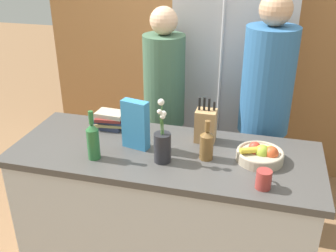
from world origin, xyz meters
TOP-DOWN VIEW (x-y plane):
  - kitchen_island at (0.00, 0.00)m, footprint 1.77×0.69m
  - back_wall_wood at (0.00, 1.51)m, footprint 2.97×0.12m
  - refrigerator at (0.26, 1.15)m, footprint 0.86×0.63m
  - fruit_bowl at (0.53, 0.03)m, footprint 0.26×0.26m
  - knife_block at (0.20, 0.19)m, footprint 0.12×0.10m
  - flower_vase at (0.02, -0.11)m, footprint 0.09×0.09m
  - cereal_box at (-0.17, 0.01)m, footprint 0.16×0.09m
  - coffee_mug at (0.56, -0.22)m, footprint 0.08×0.12m
  - book_stack at (-0.41, 0.21)m, footprint 0.20×0.16m
  - bottle_oil at (-0.35, -0.17)m, footprint 0.07×0.07m
  - bottle_vinegar at (0.24, -0.02)m, footprint 0.08×0.08m
  - person_at_sink at (-0.17, 0.63)m, footprint 0.29×0.29m
  - person_in_blue at (0.53, 0.57)m, footprint 0.33×0.33m

SIDE VIEW (x-z plane):
  - kitchen_island at x=0.00m, z-range 0.00..0.89m
  - person_at_sink at x=-0.17m, z-range 0.11..1.71m
  - fruit_bowl at x=0.53m, z-range 0.88..0.98m
  - coffee_mug at x=0.56m, z-range 0.89..0.99m
  - book_stack at x=-0.41m, z-range 0.89..1.00m
  - person_in_blue at x=0.53m, z-range 0.11..1.83m
  - bottle_vinegar at x=0.24m, z-range 0.87..1.10m
  - refrigerator at x=0.26m, z-range 0.00..1.97m
  - knife_block at x=0.20m, z-range 0.86..1.13m
  - flower_vase at x=0.02m, z-range 0.82..1.18m
  - bottle_oil at x=-0.35m, z-range 0.86..1.15m
  - cereal_box at x=-0.17m, z-range 0.89..1.18m
  - back_wall_wood at x=0.00m, z-range 0.00..2.60m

